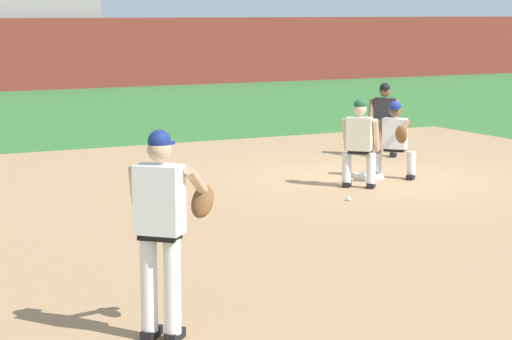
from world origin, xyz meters
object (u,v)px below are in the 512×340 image
(baserunner, at_px, (359,140))
(umpire, at_px, (384,117))
(pitcher, at_px, (163,222))
(first_baseman, at_px, (395,137))
(baseball, at_px, (349,199))
(first_base_bag, at_px, (368,176))

(baserunner, bearing_deg, umpire, 49.32)
(pitcher, bearing_deg, baserunner, 44.81)
(first_baseman, bearing_deg, baserunner, -156.30)
(pitcher, distance_m, baserunner, 8.01)
(umpire, bearing_deg, baserunner, -130.68)
(baseball, distance_m, first_baseman, 2.33)
(baseball, distance_m, pitcher, 6.91)
(pitcher, bearing_deg, umpire, 46.22)
(pitcher, distance_m, first_baseman, 9.05)
(pitcher, height_order, umpire, pitcher)
(baseball, relative_size, pitcher, 0.04)
(first_base_bag, relative_size, first_baseman, 0.28)
(first_baseman, xyz_separation_m, umpire, (1.37, 2.32, 0.06))
(pitcher, relative_size, umpire, 1.27)
(first_baseman, distance_m, umpire, 2.70)
(pitcher, distance_m, umpire, 11.65)
(baseball, xyz_separation_m, umpire, (3.14, 3.67, 0.76))
(first_base_bag, bearing_deg, umpire, 50.16)
(first_base_bag, relative_size, pitcher, 0.20)
(baserunner, bearing_deg, first_baseman, 23.70)
(first_base_bag, distance_m, first_baseman, 0.82)
(baseball, height_order, pitcher, pitcher)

